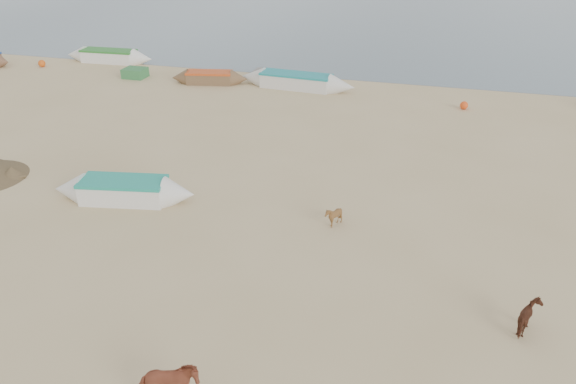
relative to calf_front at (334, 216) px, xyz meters
name	(u,v)px	position (x,y,z in m)	size (l,w,h in m)	color
ground	(253,280)	(-1.71, -3.79, -0.39)	(140.00, 140.00, 0.00)	tan
calf_front	(334,216)	(0.00, 0.00, 0.00)	(0.62, 0.70, 0.77)	brown
calf_right	(530,319)	(6.04, -4.03, 0.05)	(0.87, 0.75, 0.88)	#4E2819
near_canoe	(124,190)	(-8.04, -0.25, 0.05)	(5.43, 1.30, 0.87)	silver
waterline_canoes	(294,78)	(-5.73, 16.31, 0.03)	(55.51, 4.87, 0.91)	brown
beach_clutter	(425,90)	(2.27, 16.27, -0.09)	(45.10, 3.95, 0.64)	#33723D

